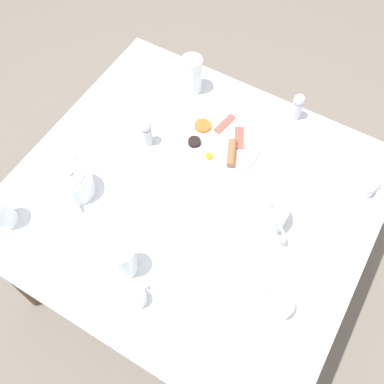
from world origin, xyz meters
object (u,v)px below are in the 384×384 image
(breakfast_plate, at_px, (217,142))
(teacup_with_saucer_left, at_px, (279,306))
(wine_glass_spare, at_px, (123,259))
(creamer_jug, at_px, (137,297))
(fork_by_plate, at_px, (76,255))
(water_glass_short, at_px, (192,74))
(pepper_grinder, at_px, (298,106))
(teapot_far, at_px, (74,182))
(napkin_folded, at_px, (190,231))
(teapot_near, at_px, (268,213))
(salt_grinder, at_px, (146,132))
(water_glass_tall, at_px, (0,212))
(knife_by_plate, at_px, (151,185))
(teacup_with_saucer_right, at_px, (362,187))

(breakfast_plate, bearing_deg, teacup_with_saucer_left, -134.37)
(wine_glass_spare, relative_size, creamer_jug, 1.69)
(wine_glass_spare, relative_size, fork_by_plate, 1.01)
(water_glass_short, relative_size, wine_glass_spare, 1.11)
(breakfast_plate, height_order, pepper_grinder, pepper_grinder)
(creamer_jug, bearing_deg, water_glass_short, 19.79)
(teapot_far, bearing_deg, creamer_jug, 24.84)
(wine_glass_spare, xyz_separation_m, napkin_folded, (0.20, -0.11, -0.06))
(teapot_near, distance_m, water_glass_short, 0.62)
(pepper_grinder, bearing_deg, wine_glass_spare, 165.91)
(water_glass_short, bearing_deg, wine_glass_spare, -164.87)
(pepper_grinder, relative_size, salt_grinder, 1.00)
(breakfast_plate, distance_m, pepper_grinder, 0.32)
(wine_glass_spare, bearing_deg, napkin_folded, -27.73)
(water_glass_tall, distance_m, knife_by_plate, 0.48)
(creamer_jug, bearing_deg, water_glass_tall, 89.87)
(napkin_folded, height_order, knife_by_plate, napkin_folded)
(teacup_with_saucer_right, relative_size, water_glass_short, 1.07)
(water_glass_short, relative_size, salt_grinder, 1.29)
(teapot_far, distance_m, pepper_grinder, 0.83)
(teacup_with_saucer_right, relative_size, fork_by_plate, 1.19)
(creamer_jug, bearing_deg, teacup_with_saucer_right, -32.22)
(water_glass_short, height_order, pepper_grinder, water_glass_short)
(water_glass_short, bearing_deg, breakfast_plate, -130.76)
(wine_glass_spare, xyz_separation_m, fork_by_plate, (-0.05, 0.15, -0.06))
(teapot_far, xyz_separation_m, teacup_with_saucer_left, (-0.02, -0.75, -0.03))
(teacup_with_saucer_left, height_order, wine_glass_spare, wine_glass_spare)
(teacup_with_saucer_left, xyz_separation_m, wine_glass_spare, (-0.12, 0.45, 0.04))
(teacup_with_saucer_right, height_order, salt_grinder, salt_grinder)
(water_glass_short, distance_m, wine_glass_spare, 0.76)
(teapot_far, height_order, wine_glass_spare, wine_glass_spare)
(teapot_near, xyz_separation_m, knife_by_plate, (-0.08, 0.39, -0.05))
(pepper_grinder, height_order, napkin_folded, pepper_grinder)
(pepper_grinder, bearing_deg, salt_grinder, 132.88)
(knife_by_plate, bearing_deg, teapot_far, 125.13)
(teacup_with_saucer_left, xyz_separation_m, pepper_grinder, (0.68, 0.25, 0.04))
(water_glass_tall, bearing_deg, pepper_grinder, -35.71)
(teapot_near, height_order, teacup_with_saucer_left, teapot_near)
(teacup_with_saucer_left, height_order, knife_by_plate, teacup_with_saucer_left)
(teacup_with_saucer_left, relative_size, teacup_with_saucer_right, 1.00)
(teapot_near, xyz_separation_m, teapot_far, (-0.22, 0.59, 0.00))
(wine_glass_spare, height_order, creamer_jug, wine_glass_spare)
(napkin_folded, bearing_deg, wine_glass_spare, 152.27)
(teapot_far, xyz_separation_m, pepper_grinder, (0.66, -0.50, 0.01))
(breakfast_plate, height_order, fork_by_plate, breakfast_plate)
(teapot_near, relative_size, knife_by_plate, 0.87)
(fork_by_plate, bearing_deg, creamer_jug, -94.62)
(fork_by_plate, bearing_deg, teapot_near, -47.96)
(wine_glass_spare, bearing_deg, pepper_grinder, -14.09)
(teacup_with_saucer_right, distance_m, fork_by_plate, 0.95)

